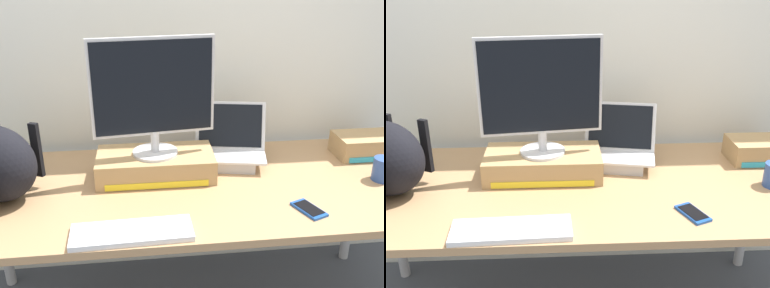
{
  "view_description": "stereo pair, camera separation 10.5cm",
  "coord_description": "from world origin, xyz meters",
  "views": [
    {
      "loc": [
        -0.19,
        -1.57,
        1.55
      ],
      "look_at": [
        0.0,
        0.0,
        0.89
      ],
      "focal_mm": 40.52,
      "sensor_mm": 36.0,
      "label": 1
    },
    {
      "loc": [
        -0.08,
        -1.57,
        1.55
      ],
      "look_at": [
        0.0,
        0.0,
        0.89
      ],
      "focal_mm": 40.52,
      "sensor_mm": 36.0,
      "label": 2
    }
  ],
  "objects": [
    {
      "name": "open_laptop",
      "position": [
        0.19,
        0.18,
        0.77
      ],
      "size": [
        0.35,
        0.28,
        0.26
      ],
      "rotation": [
        0.0,
        0.0,
        -0.19
      ],
      "color": "#ADADB2",
      "rests_on": "desk"
    },
    {
      "name": "toner_box_cyan",
      "position": [
        0.86,
        0.2,
        0.76
      ],
      "size": [
        0.32,
        0.18,
        0.1
      ],
      "color": "#A88456",
      "rests_on": "desk"
    },
    {
      "name": "desk",
      "position": [
        0.0,
        0.0,
        0.65
      ],
      "size": [
        1.95,
        0.82,
        0.71
      ],
      "color": "#A87F56",
      "rests_on": "ground"
    },
    {
      "name": "back_wall",
      "position": [
        0.0,
        0.51,
        1.3
      ],
      "size": [
        7.0,
        0.1,
        2.6
      ],
      "primitive_type": "cube",
      "color": "silver",
      "rests_on": "ground"
    },
    {
      "name": "plush_toy",
      "position": [
        -0.78,
        0.25,
        0.77
      ],
      "size": [
        0.11,
        0.11,
        0.11
      ],
      "color": "#2393CC",
      "rests_on": "desk"
    },
    {
      "name": "cell_phone",
      "position": [
        0.4,
        -0.25,
        0.72
      ],
      "size": [
        0.11,
        0.15,
        0.01
      ],
      "rotation": [
        0.0,
        0.0,
        0.39
      ],
      "color": "#19479E",
      "rests_on": "desk"
    },
    {
      "name": "desktop_monitor",
      "position": [
        -0.14,
        0.1,
        1.07
      ],
      "size": [
        0.5,
        0.19,
        0.48
      ],
      "rotation": [
        0.0,
        0.0,
        0.12
      ],
      "color": "silver",
      "rests_on": "toner_box_yellow"
    },
    {
      "name": "toner_box_yellow",
      "position": [
        -0.14,
        0.1,
        0.76
      ],
      "size": [
        0.49,
        0.25,
        0.1
      ],
      "color": "#A88456",
      "rests_on": "desk"
    },
    {
      "name": "coffee_mug",
      "position": [
        0.8,
        -0.05,
        0.76
      ],
      "size": [
        0.13,
        0.08,
        0.1
      ],
      "color": "#2D4C93",
      "rests_on": "desk"
    },
    {
      "name": "external_keyboard",
      "position": [
        -0.24,
        -0.33,
        0.72
      ],
      "size": [
        0.41,
        0.15,
        0.02
      ],
      "rotation": [
        0.0,
        0.0,
        0.03
      ],
      "color": "white",
      "rests_on": "desk"
    }
  ]
}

